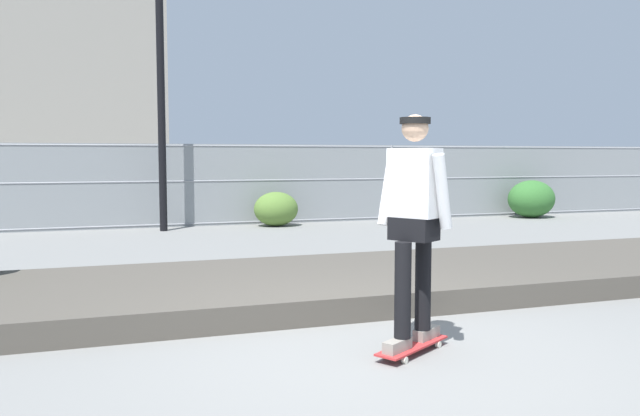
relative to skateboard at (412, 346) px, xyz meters
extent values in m
plane|color=slate|center=(-0.19, 0.05, -0.06)|extent=(120.00, 120.00, 0.00)
cube|color=#4C473F|center=(-0.19, 2.29, 0.07)|extent=(16.38, 2.62, 0.25)
cube|color=#B22D2D|center=(0.00, 0.00, 0.00)|extent=(0.78, 0.59, 0.02)
cylinder|color=silver|center=(0.17, 0.21, -0.03)|extent=(0.06, 0.05, 0.05)
cylinder|color=silver|center=(0.27, 0.06, -0.03)|extent=(0.06, 0.05, 0.05)
cylinder|color=silver|center=(-0.27, -0.06, -0.03)|extent=(0.06, 0.05, 0.05)
cylinder|color=silver|center=(-0.17, -0.21, -0.03)|extent=(0.06, 0.05, 0.05)
cube|color=#99999E|center=(0.22, 0.14, -0.01)|extent=(0.12, 0.15, 0.01)
cube|color=#99999E|center=(-0.22, -0.14, -0.01)|extent=(0.12, 0.15, 0.01)
cube|color=gray|center=(0.19, 0.12, 0.06)|extent=(0.29, 0.23, 0.09)
cube|color=gray|center=(-0.19, -0.12, 0.06)|extent=(0.29, 0.23, 0.09)
cylinder|color=black|center=(0.13, 0.08, 0.48)|extent=(0.13, 0.13, 0.75)
cylinder|color=black|center=(-0.13, -0.08, 0.48)|extent=(0.13, 0.13, 0.75)
cube|color=black|center=(0.00, 0.00, 0.94)|extent=(0.38, 0.42, 0.18)
cube|color=white|center=(0.00, 0.00, 1.30)|extent=(0.39, 0.44, 0.54)
cylinder|color=white|center=(-0.13, 0.21, 1.24)|extent=(0.24, 0.20, 0.58)
cylinder|color=white|center=(0.13, -0.21, 1.24)|extent=(0.24, 0.20, 0.58)
sphere|color=tan|center=(0.00, 0.00, 1.73)|extent=(0.21, 0.21, 0.21)
cylinder|color=black|center=(0.00, 0.00, 1.79)|extent=(0.24, 0.24, 0.05)
cylinder|color=gray|center=(4.43, 9.91, 0.87)|extent=(0.06, 0.06, 1.85)
cylinder|color=gray|center=(-0.19, 9.91, 1.75)|extent=(27.74, 0.04, 0.04)
cylinder|color=gray|center=(-0.19, 9.91, 0.96)|extent=(27.74, 0.04, 0.04)
cylinder|color=gray|center=(-0.19, 9.91, 0.00)|extent=(27.74, 0.04, 0.04)
cube|color=gray|center=(-0.19, 9.91, 0.87)|extent=(27.74, 0.01, 1.85)
cylinder|color=black|center=(-1.15, 9.23, 3.35)|extent=(0.16, 0.16, 6.82)
cylinder|color=black|center=(-3.48, 13.47, 0.26)|extent=(0.65, 0.28, 0.64)
cylinder|color=black|center=(-3.60, 11.77, 0.26)|extent=(0.65, 0.28, 0.64)
cube|color=gray|center=(-6.86, 52.77, 12.00)|extent=(18.34, 15.83, 24.12)
ellipsoid|color=#567A33|center=(1.33, 9.35, 0.33)|extent=(1.01, 0.82, 0.78)
ellipsoid|color=#336B2D|center=(8.06, 9.21, 0.42)|extent=(1.25, 1.02, 0.96)
camera|label=1|loc=(-2.28, -4.46, 1.51)|focal=35.65mm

